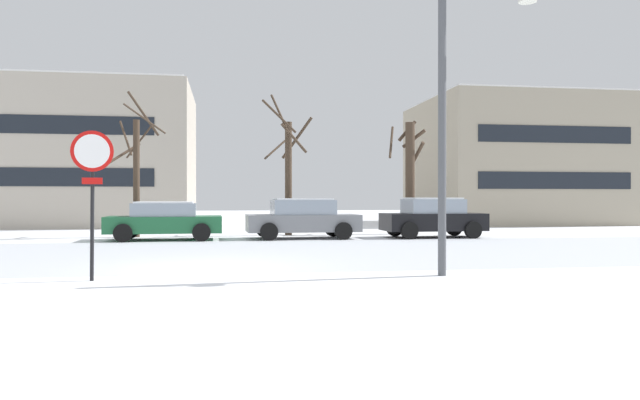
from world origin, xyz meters
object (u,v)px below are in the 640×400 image
object	(u,v)px
stop_sign	(92,175)
parked_car_gray	(303,218)
parked_car_green	(165,220)
street_lamp	(460,92)
parked_car_black	(433,217)

from	to	relation	value
stop_sign	parked_car_gray	distance (m)	12.18
stop_sign	parked_car_green	distance (m)	10.93
stop_sign	parked_car_green	xyz separation A→B (m)	(0.24, 10.86, -1.23)
street_lamp	parked_car_black	bearing A→B (deg)	73.32
street_lamp	parked_car_gray	size ratio (longest dim) A/B	1.39
stop_sign	parked_car_black	xyz separation A→B (m)	(10.33, 10.77, -1.17)
parked_car_gray	parked_car_black	size ratio (longest dim) A/B	1.09
parked_car_gray	parked_car_green	bearing A→B (deg)	-179.37
street_lamp	parked_car_green	distance (m)	13.38
stop_sign	parked_car_black	distance (m)	14.97
stop_sign	parked_car_black	world-z (taller)	stop_sign
parked_car_green	parked_car_black	distance (m)	10.09
parked_car_black	parked_car_green	bearing A→B (deg)	179.49
street_lamp	parked_car_green	world-z (taller)	street_lamp
parked_car_black	street_lamp	bearing A→B (deg)	-106.68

